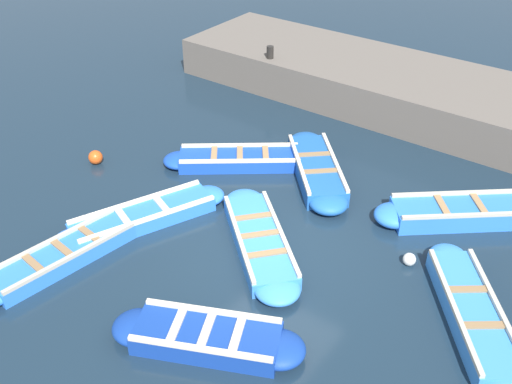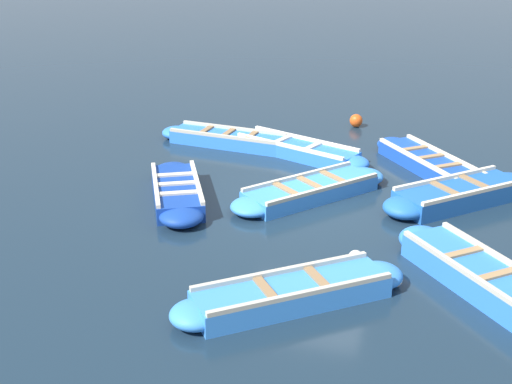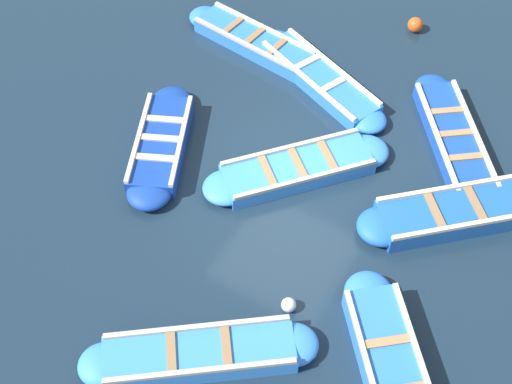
% 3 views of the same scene
% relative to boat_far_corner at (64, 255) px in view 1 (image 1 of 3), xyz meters
% --- Properties ---
extents(ground_plane, '(120.00, 120.00, 0.00)m').
position_rel_boat_far_corner_xyz_m(ground_plane, '(2.52, -2.90, -0.16)').
color(ground_plane, '#162838').
extents(boat_far_corner, '(3.57, 1.15, 0.37)m').
position_rel_boat_far_corner_xyz_m(boat_far_corner, '(0.00, 0.00, 0.00)').
color(boat_far_corner, blue).
rests_on(boat_far_corner, ground).
extents(boat_bow_out, '(2.81, 3.33, 0.37)m').
position_rel_boat_far_corner_xyz_m(boat_bow_out, '(4.74, -0.51, -0.00)').
color(boat_bow_out, '#1947B7').
rests_on(boat_bow_out, ground).
extents(boat_stern_in, '(3.13, 2.98, 0.43)m').
position_rel_boat_far_corner_xyz_m(boat_stern_in, '(5.37, -2.24, 0.03)').
color(boat_stern_in, '#1E59AD').
rests_on(boat_stern_in, ground).
extents(boat_broadside, '(2.06, 3.21, 0.40)m').
position_rel_boat_far_corner_xyz_m(boat_broadside, '(0.01, -3.49, 0.02)').
color(boat_broadside, navy).
rests_on(boat_broadside, ground).
extents(boat_mid_row, '(2.87, 3.21, 0.45)m').
position_rel_boat_far_corner_xyz_m(boat_mid_row, '(5.64, -5.48, 0.04)').
color(boat_mid_row, blue).
rests_on(boat_mid_row, ground).
extents(boat_alongside, '(2.99, 3.27, 0.36)m').
position_rel_boat_far_corner_xyz_m(boat_alongside, '(2.52, -2.69, -0.00)').
color(boat_alongside, '#3884E0').
rests_on(boat_alongside, ground).
extents(boat_near_quay, '(3.36, 2.80, 0.40)m').
position_rel_boat_far_corner_xyz_m(boat_near_quay, '(3.01, -6.71, 0.02)').
color(boat_near_quay, '#3884E0').
rests_on(boat_near_quay, ground).
extents(boat_outer_left, '(3.67, 2.06, 0.36)m').
position_rel_boat_far_corner_xyz_m(boat_outer_left, '(1.75, -0.32, -0.00)').
color(boat_outer_left, blue).
rests_on(boat_outer_left, ground).
extents(quay_wall, '(3.44, 14.47, 1.07)m').
position_rel_boat_far_corner_xyz_m(quay_wall, '(9.87, -2.90, 0.38)').
color(quay_wall, '#605951').
rests_on(quay_wall, ground).
extents(bollard_mid_north, '(0.20, 0.20, 0.35)m').
position_rel_boat_far_corner_xyz_m(bollard_mid_north, '(8.50, 1.29, 1.09)').
color(bollard_mid_north, black).
rests_on(bollard_mid_north, quay_wall).
extents(buoy_orange_near, '(0.24, 0.24, 0.24)m').
position_rel_boat_far_corner_xyz_m(buoy_orange_near, '(4.42, -5.81, -0.03)').
color(buoy_orange_near, silver).
rests_on(buoy_orange_near, ground).
extents(buoy_yellow_far, '(0.33, 0.33, 0.33)m').
position_rel_boat_far_corner_xyz_m(buoy_yellow_far, '(2.77, 2.29, 0.01)').
color(buoy_yellow_far, '#E05119').
rests_on(buoy_yellow_far, ground).
extents(buoy_white_drifting, '(0.25, 0.25, 0.25)m').
position_rel_boat_far_corner_xyz_m(buoy_white_drifting, '(3.75, -5.25, -0.03)').
color(buoy_white_drifting, silver).
rests_on(buoy_white_drifting, ground).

